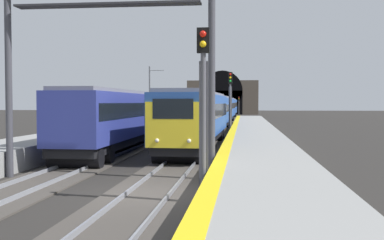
# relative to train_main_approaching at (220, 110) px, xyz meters

# --- Properties ---
(ground_plane) EXTENTS (320.00, 320.00, 0.00)m
(ground_plane) POSITION_rel_train_main_approaching_xyz_m (-45.01, -0.00, -2.17)
(ground_plane) COLOR #282623
(platform_right) EXTENTS (112.00, 3.61, 1.05)m
(platform_right) POSITION_rel_train_main_approaching_xyz_m (-45.01, -3.84, -1.64)
(platform_right) COLOR gray
(platform_right) RESTS_ON ground_plane
(platform_right_edge_strip) EXTENTS (112.00, 0.50, 0.01)m
(platform_right_edge_strip) POSITION_rel_train_main_approaching_xyz_m (-45.01, -2.29, -1.11)
(platform_right_edge_strip) COLOR yellow
(platform_right_edge_strip) RESTS_ON platform_right
(track_main_line) EXTENTS (160.00, 3.14, 0.21)m
(track_main_line) POSITION_rel_train_main_approaching_xyz_m (-45.01, -0.00, -2.13)
(track_main_line) COLOR #423D38
(track_main_line) RESTS_ON ground_plane
(track_adjacent_line) EXTENTS (160.00, 3.02, 0.21)m
(track_adjacent_line) POSITION_rel_train_main_approaching_xyz_m (-45.01, 4.76, -2.13)
(track_adjacent_line) COLOR #423D38
(track_adjacent_line) RESTS_ON ground_plane
(train_main_approaching) EXTENTS (77.77, 3.18, 3.80)m
(train_main_approaching) POSITION_rel_train_main_approaching_xyz_m (0.00, 0.00, 0.00)
(train_main_approaching) COLOR #264C99
(train_main_approaching) RESTS_ON ground_plane
(train_adjacent_platform) EXTENTS (37.79, 2.84, 3.85)m
(train_adjacent_platform) POSITION_rel_train_main_approaching_xyz_m (-21.42, 4.76, 0.03)
(train_adjacent_platform) COLOR navy
(train_adjacent_platform) RESTS_ON ground_plane
(railway_signal_near) EXTENTS (0.39, 0.38, 5.36)m
(railway_signal_near) POSITION_rel_train_main_approaching_xyz_m (-46.19, -1.89, 0.96)
(railway_signal_near) COLOR #4C4C54
(railway_signal_near) RESTS_ON ground_plane
(railway_signal_mid) EXTENTS (0.39, 0.38, 5.78)m
(railway_signal_mid) POSITION_rel_train_main_approaching_xyz_m (-18.88, -1.89, 1.30)
(railway_signal_mid) COLOR #4C4C54
(railway_signal_mid) RESTS_ON ground_plane
(railway_signal_far) EXTENTS (0.39, 0.38, 4.38)m
(railway_signal_far) POSITION_rel_train_main_approaching_xyz_m (46.87, -1.89, 0.44)
(railway_signal_far) COLOR #38383D
(railway_signal_far) RESTS_ON ground_plane
(overhead_signal_gantry) EXTENTS (0.70, 8.71, 7.84)m
(overhead_signal_gantry) POSITION_rel_train_main_approaching_xyz_m (-41.84, 2.38, 3.69)
(overhead_signal_gantry) COLOR #3F3F47
(overhead_signal_gantry) RESTS_ON ground_plane
(tunnel_portal) EXTENTS (3.06, 18.04, 11.08)m
(tunnel_portal) POSITION_rel_train_main_approaching_xyz_m (59.04, 2.38, 2.16)
(tunnel_portal) COLOR #51473D
(tunnel_portal) RESTS_ON ground_plane
(catenary_mast_near) EXTENTS (0.22, 2.25, 8.40)m
(catenary_mast_near) POSITION_rel_train_main_approaching_xyz_m (7.70, 10.76, 2.15)
(catenary_mast_near) COLOR #595B60
(catenary_mast_near) RESTS_ON ground_plane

